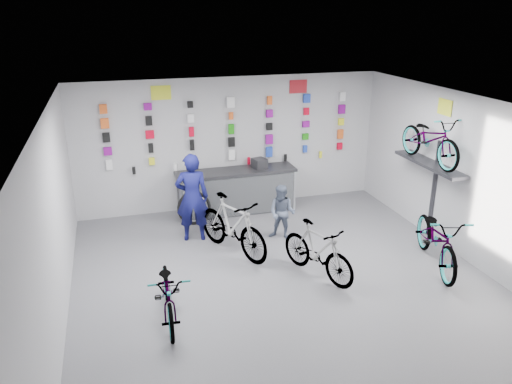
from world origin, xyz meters
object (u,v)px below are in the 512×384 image
object	(u,v)px
bike_center	(318,251)
clerk	(192,197)
customer	(282,213)
bike_left	(169,293)
counter	(236,192)
bike_right	(437,238)
bike_service	(233,226)

from	to	relation	value
bike_center	clerk	bearing A→B (deg)	107.76
bike_center	customer	bearing A→B (deg)	70.27
bike_left	counter	bearing A→B (deg)	65.00
bike_center	bike_right	bearing A→B (deg)	-29.25
customer	bike_center	bearing A→B (deg)	-49.63
customer	bike_service	bearing A→B (deg)	-126.24
bike_center	bike_right	xyz separation A→B (m)	(2.21, -0.24, 0.04)
bike_left	customer	bearing A→B (deg)	43.12
counter	bike_left	xyz separation A→B (m)	(-2.01, -3.78, -0.05)
bike_service	customer	size ratio (longest dim) A/B	1.66
bike_service	customer	xyz separation A→B (m)	(1.10, 0.33, -0.00)
bike_left	bike_center	xyz separation A→B (m)	(2.62, 0.54, 0.05)
bike_left	bike_service	xyz separation A→B (m)	(1.43, 1.81, 0.13)
bike_right	clerk	size ratio (longest dim) A/B	1.13
clerk	bike_right	bearing A→B (deg)	158.07
bike_left	clerk	bearing A→B (deg)	75.67
counter	bike_center	bearing A→B (deg)	-79.28
bike_center	bike_service	bearing A→B (deg)	110.23
counter	clerk	size ratio (longest dim) A/B	1.50
counter	bike_right	distance (m)	4.48
bike_right	bike_service	world-z (taller)	bike_service
bike_left	bike_center	size ratio (longest dim) A/B	1.02
bike_left	customer	size ratio (longest dim) A/B	1.47
bike_left	clerk	distance (m)	2.79
bike_service	clerk	bearing A→B (deg)	100.51
bike_left	bike_right	distance (m)	4.83
clerk	bike_center	bearing A→B (deg)	139.02
clerk	customer	xyz separation A→B (m)	(1.71, -0.50, -0.33)
bike_left	bike_right	world-z (taller)	bike_right
bike_left	customer	xyz separation A→B (m)	(2.53, 2.13, 0.13)
bike_center	bike_service	size ratio (longest dim) A/B	0.86
clerk	bike_left	bearing A→B (deg)	81.00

